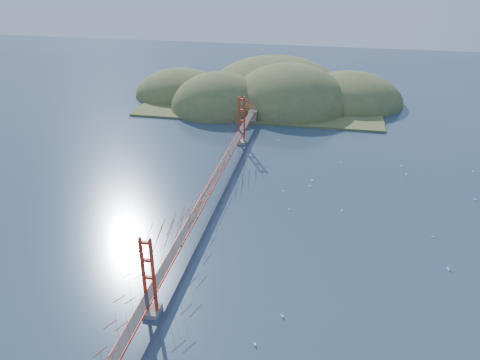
% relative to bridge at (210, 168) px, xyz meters
% --- Properties ---
extents(ground, '(320.00, 320.00, 0.00)m').
position_rel_bridge_xyz_m(ground, '(0.00, -0.18, -7.01)').
color(ground, '#2F465E').
rests_on(ground, ground).
extents(bridge, '(2.20, 94.40, 12.00)m').
position_rel_bridge_xyz_m(bridge, '(0.00, 0.00, 0.00)').
color(bridge, gray).
rests_on(bridge, ground).
extents(far_headlands, '(84.00, 58.00, 25.00)m').
position_rel_bridge_xyz_m(far_headlands, '(2.21, 68.33, -7.01)').
color(far_headlands, olive).
rests_on(far_headlands, ground).
extents(sailboat_9, '(0.58, 0.58, 0.61)m').
position_rel_bridge_xyz_m(sailboat_9, '(51.17, 23.44, -6.87)').
color(sailboat_9, white).
rests_on(sailboat_9, ground).
extents(sailboat_15, '(0.65, 0.66, 0.75)m').
position_rel_bridge_xyz_m(sailboat_15, '(37.24, 19.37, -6.85)').
color(sailboat_15, white).
rests_on(sailboat_15, ground).
extents(sailboat_10, '(0.60, 0.60, 0.66)m').
position_rel_bridge_xyz_m(sailboat_10, '(13.95, -32.87, -6.86)').
color(sailboat_10, white).
rests_on(sailboat_10, ground).
extents(sailboat_2, '(0.50, 0.46, 0.56)m').
position_rel_bridge_xyz_m(sailboat_2, '(38.77, -4.27, -6.87)').
color(sailboat_2, white).
rests_on(sailboat_2, ground).
extents(sailboat_11, '(0.63, 0.63, 0.69)m').
position_rel_bridge_xyz_m(sailboat_11, '(48.75, 10.64, -6.86)').
color(sailboat_11, white).
rests_on(sailboat_11, ground).
extents(sailboat_12, '(0.50, 0.48, 0.56)m').
position_rel_bridge_xyz_m(sailboat_12, '(8.51, 33.63, -6.87)').
color(sailboat_12, white).
rests_on(sailboat_12, ground).
extents(sailboat_3, '(0.51, 0.47, 0.57)m').
position_rel_bridge_xyz_m(sailboat_3, '(12.80, 6.96, -6.87)').
color(sailboat_3, white).
rests_on(sailboat_3, ground).
extents(sailboat_17, '(0.62, 0.52, 0.72)m').
position_rel_bridge_xyz_m(sailboat_17, '(36.78, 23.56, -6.85)').
color(sailboat_17, white).
rests_on(sailboat_17, ground).
extents(sailboat_0, '(0.50, 0.53, 0.60)m').
position_rel_bridge_xyz_m(sailboat_0, '(14.73, 0.07, -6.87)').
color(sailboat_0, white).
rests_on(sailboat_0, ground).
extents(sailboat_7, '(0.49, 0.41, 0.58)m').
position_rel_bridge_xyz_m(sailboat_7, '(23.78, 22.89, -6.87)').
color(sailboat_7, white).
rests_on(sailboat_7, ground).
extents(sailboat_6, '(0.66, 0.66, 0.69)m').
position_rel_bridge_xyz_m(sailboat_6, '(16.60, -27.46, -6.86)').
color(sailboat_6, white).
rests_on(sailboat_6, ground).
extents(sailboat_4, '(0.53, 0.55, 0.61)m').
position_rel_bridge_xyz_m(sailboat_4, '(24.04, 1.36, -6.87)').
color(sailboat_4, white).
rests_on(sailboat_4, ground).
extents(sailboat_1, '(0.62, 0.63, 0.71)m').
position_rel_bridge_xyz_m(sailboat_1, '(18.02, 12.69, -6.85)').
color(sailboat_1, white).
rests_on(sailboat_1, ground).
extents(sailboat_5, '(0.61, 0.65, 0.73)m').
position_rel_bridge_xyz_m(sailboat_5, '(39.52, -12.87, -6.85)').
color(sailboat_5, white).
rests_on(sailboat_5, ground).
extents(sailboat_16, '(0.58, 0.58, 0.62)m').
position_rel_bridge_xyz_m(sailboat_16, '(17.74, 10.03, -6.87)').
color(sailboat_16, white).
rests_on(sailboat_16, ground).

